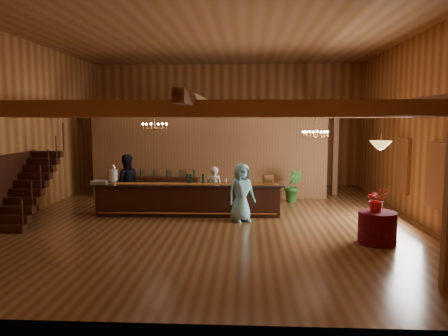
{
  "coord_description": "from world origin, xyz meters",
  "views": [
    {
      "loc": [
        0.97,
        -13.1,
        3.0
      ],
      "look_at": [
        0.24,
        0.82,
        1.45
      ],
      "focal_mm": 35.0,
      "sensor_mm": 36.0,
      "label": 1
    }
  ],
  "objects_px": {
    "round_table": "(377,228)",
    "bartender": "(215,189)",
    "beverage_dispenser": "(113,174)",
    "chandelier_right": "(315,133)",
    "backbar_shelf": "(161,188)",
    "staff_second": "(126,182)",
    "floor_plant": "(293,186)",
    "pendant_lamp": "(381,145)",
    "chandelier_left": "(155,126)",
    "raffle_drum": "(268,179)",
    "tasting_bar": "(188,199)",
    "guest": "(241,192)"
  },
  "relations": [
    {
      "from": "raffle_drum",
      "to": "chandelier_right",
      "type": "relative_size",
      "value": 0.43
    },
    {
      "from": "chandelier_right",
      "to": "guest",
      "type": "bearing_deg",
      "value": -155.61
    },
    {
      "from": "round_table",
      "to": "backbar_shelf",
      "type": "bearing_deg",
      "value": 138.18
    },
    {
      "from": "round_table",
      "to": "chandelier_right",
      "type": "distance_m",
      "value": 4.02
    },
    {
      "from": "beverage_dispenser",
      "to": "floor_plant",
      "type": "height_order",
      "value": "beverage_dispenser"
    },
    {
      "from": "round_table",
      "to": "chandelier_right",
      "type": "xyz_separation_m",
      "value": [
        -1.05,
        3.21,
        2.18
      ]
    },
    {
      "from": "raffle_drum",
      "to": "pendant_lamp",
      "type": "relative_size",
      "value": 0.38
    },
    {
      "from": "guest",
      "to": "staff_second",
      "type": "bearing_deg",
      "value": 130.37
    },
    {
      "from": "backbar_shelf",
      "to": "staff_second",
      "type": "height_order",
      "value": "staff_second"
    },
    {
      "from": "raffle_drum",
      "to": "guest",
      "type": "bearing_deg",
      "value": -138.99
    },
    {
      "from": "backbar_shelf",
      "to": "round_table",
      "type": "xyz_separation_m",
      "value": [
        6.44,
        -5.76,
        -0.02
      ]
    },
    {
      "from": "beverage_dispenser",
      "to": "pendant_lamp",
      "type": "height_order",
      "value": "pendant_lamp"
    },
    {
      "from": "round_table",
      "to": "bartender",
      "type": "xyz_separation_m",
      "value": [
        -4.23,
        3.62,
        0.35
      ]
    },
    {
      "from": "backbar_shelf",
      "to": "chandelier_right",
      "type": "relative_size",
      "value": 3.67
    },
    {
      "from": "tasting_bar",
      "to": "round_table",
      "type": "height_order",
      "value": "tasting_bar"
    },
    {
      "from": "beverage_dispenser",
      "to": "backbar_shelf",
      "type": "bearing_deg",
      "value": 71.86
    },
    {
      "from": "backbar_shelf",
      "to": "raffle_drum",
      "type": "bearing_deg",
      "value": -30.83
    },
    {
      "from": "backbar_shelf",
      "to": "floor_plant",
      "type": "bearing_deg",
      "value": 0.43
    },
    {
      "from": "beverage_dispenser",
      "to": "pendant_lamp",
      "type": "distance_m",
      "value": 8.0
    },
    {
      "from": "raffle_drum",
      "to": "chandelier_right",
      "type": "bearing_deg",
      "value": 12.4
    },
    {
      "from": "floor_plant",
      "to": "raffle_drum",
      "type": "bearing_deg",
      "value": -112.8
    },
    {
      "from": "round_table",
      "to": "chandelier_left",
      "type": "xyz_separation_m",
      "value": [
        -6.15,
        3.45,
        2.41
      ]
    },
    {
      "from": "raffle_drum",
      "to": "chandelier_left",
      "type": "distance_m",
      "value": 4.03
    },
    {
      "from": "raffle_drum",
      "to": "bartender",
      "type": "bearing_deg",
      "value": 156.86
    },
    {
      "from": "tasting_bar",
      "to": "raffle_drum",
      "type": "distance_m",
      "value": 2.59
    },
    {
      "from": "backbar_shelf",
      "to": "staff_second",
      "type": "xyz_separation_m",
      "value": [
        -0.73,
        -2.16,
        0.52
      ]
    },
    {
      "from": "backbar_shelf",
      "to": "staff_second",
      "type": "distance_m",
      "value": 2.34
    },
    {
      "from": "pendant_lamp",
      "to": "backbar_shelf",
      "type": "bearing_deg",
      "value": 138.18
    },
    {
      "from": "beverage_dispenser",
      "to": "chandelier_right",
      "type": "relative_size",
      "value": 0.75
    },
    {
      "from": "raffle_drum",
      "to": "backbar_shelf",
      "type": "relative_size",
      "value": 0.12
    },
    {
      "from": "chandelier_left",
      "to": "guest",
      "type": "xyz_separation_m",
      "value": [
        2.82,
        -1.28,
        -1.94
      ]
    },
    {
      "from": "tasting_bar",
      "to": "raffle_drum",
      "type": "height_order",
      "value": "raffle_drum"
    },
    {
      "from": "pendant_lamp",
      "to": "floor_plant",
      "type": "distance_m",
      "value": 5.82
    },
    {
      "from": "chandelier_right",
      "to": "pendant_lamp",
      "type": "xyz_separation_m",
      "value": [
        1.05,
        -3.21,
        -0.17
      ]
    },
    {
      "from": "tasting_bar",
      "to": "staff_second",
      "type": "distance_m",
      "value": 2.31
    },
    {
      "from": "raffle_drum",
      "to": "staff_second",
      "type": "height_order",
      "value": "staff_second"
    },
    {
      "from": "backbar_shelf",
      "to": "chandelier_right",
      "type": "bearing_deg",
      "value": -19.99
    },
    {
      "from": "pendant_lamp",
      "to": "floor_plant",
      "type": "bearing_deg",
      "value": 105.49
    },
    {
      "from": "backbar_shelf",
      "to": "round_table",
      "type": "bearing_deg",
      "value": -36.5
    },
    {
      "from": "beverage_dispenser",
      "to": "floor_plant",
      "type": "bearing_deg",
      "value": 22.46
    },
    {
      "from": "tasting_bar",
      "to": "chandelier_right",
      "type": "height_order",
      "value": "chandelier_right"
    },
    {
      "from": "tasting_bar",
      "to": "chandelier_right",
      "type": "relative_size",
      "value": 7.51
    },
    {
      "from": "chandelier_left",
      "to": "guest",
      "type": "relative_size",
      "value": 0.46
    },
    {
      "from": "tasting_bar",
      "to": "backbar_shelf",
      "type": "relative_size",
      "value": 2.04
    },
    {
      "from": "floor_plant",
      "to": "bartender",
      "type": "bearing_deg",
      "value": -148.06
    },
    {
      "from": "bartender",
      "to": "staff_second",
      "type": "xyz_separation_m",
      "value": [
        -2.94,
        -0.02,
        0.19
      ]
    },
    {
      "from": "tasting_bar",
      "to": "chandelier_left",
      "type": "bearing_deg",
      "value": 152.6
    },
    {
      "from": "chandelier_right",
      "to": "tasting_bar",
      "type": "bearing_deg",
      "value": -175.39
    },
    {
      "from": "chandelier_right",
      "to": "guest",
      "type": "xyz_separation_m",
      "value": [
        -2.28,
        -1.03,
        -1.71
      ]
    },
    {
      "from": "chandelier_right",
      "to": "backbar_shelf",
      "type": "bearing_deg",
      "value": 154.69
    }
  ]
}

